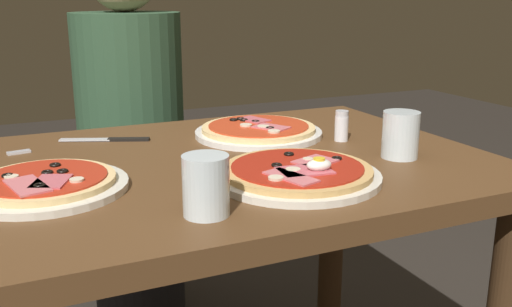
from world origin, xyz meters
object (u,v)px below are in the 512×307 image
object	(u,v)px
pizza_foreground	(298,173)
pizza_across_right	(259,131)
pizza_across_left	(45,184)
knife	(111,139)
diner_person	(131,152)
salt_shaker	(342,126)
water_glass_near	(206,190)
water_glass_far	(400,138)
dining_table	(211,221)

from	to	relation	value
pizza_foreground	pizza_across_right	world-z (taller)	pizza_foreground
pizza_across_left	knife	xyz separation A→B (m)	(0.16, 0.29, -0.01)
knife	diner_person	world-z (taller)	diner_person
pizza_foreground	diner_person	size ratio (longest dim) A/B	0.25
pizza_across_left	salt_shaker	xyz separation A→B (m)	(0.62, 0.08, 0.02)
water_glass_near	salt_shaker	world-z (taller)	water_glass_near
pizza_foreground	salt_shaker	bearing A→B (deg)	43.13
pizza_foreground	pizza_across_right	distance (m)	0.33
water_glass_far	knife	xyz separation A→B (m)	(-0.49, 0.37, -0.04)
dining_table	pizza_foreground	xyz separation A→B (m)	(0.10, -0.17, 0.14)
dining_table	water_glass_far	bearing A→B (deg)	-20.37
pizza_across_left	knife	bearing A→B (deg)	60.95
water_glass_far	salt_shaker	distance (m)	0.16
pizza_foreground	knife	bearing A→B (deg)	120.53
dining_table	pizza_foreground	world-z (taller)	pizza_foreground
pizza_across_right	water_glass_near	xyz separation A→B (m)	(-0.27, -0.41, 0.03)
dining_table	pizza_across_left	distance (m)	0.34
pizza_across_right	water_glass_near	size ratio (longest dim) A/B	3.19
water_glass_near	diner_person	bearing A→B (deg)	84.36
pizza_across_right	water_glass_near	world-z (taller)	water_glass_near
dining_table	pizza_across_right	bearing A→B (deg)	40.65
salt_shaker	pizza_across_right	bearing A→B (deg)	141.76
dining_table	knife	bearing A→B (deg)	121.21
knife	pizza_across_right	bearing A→B (deg)	-16.24
dining_table	pizza_across_right	world-z (taller)	pizza_across_right
pizza_across_right	diner_person	distance (m)	0.61
dining_table	knife	xyz separation A→B (m)	(-0.14, 0.24, 0.13)
pizza_across_left	pizza_foreground	bearing A→B (deg)	-16.46
pizza_foreground	water_glass_far	size ratio (longest dim) A/B	3.18
water_glass_far	diner_person	xyz separation A→B (m)	(-0.35, 0.84, -0.20)
pizza_foreground	pizza_across_left	distance (m)	0.42
water_glass_near	diner_person	size ratio (longest dim) A/B	0.08
water_glass_near	knife	world-z (taller)	water_glass_near
water_glass_far	knife	distance (m)	0.62
pizza_across_left	diner_person	bearing A→B (deg)	68.36
pizza_across_right	diner_person	bearing A→B (deg)	107.37
water_glass_far	diner_person	size ratio (longest dim) A/B	0.08
knife	pizza_foreground	bearing A→B (deg)	-59.47
knife	diner_person	size ratio (longest dim) A/B	0.16
dining_table	water_glass_far	size ratio (longest dim) A/B	11.82
diner_person	pizza_foreground	bearing A→B (deg)	96.70
diner_person	pizza_across_left	bearing A→B (deg)	68.36
pizza_foreground	knife	xyz separation A→B (m)	(-0.24, 0.41, -0.01)
water_glass_near	knife	bearing A→B (deg)	94.99
water_glass_near	diner_person	xyz separation A→B (m)	(0.10, 0.97, -0.20)
knife	water_glass_far	bearing A→B (deg)	-36.67
salt_shaker	diner_person	size ratio (longest dim) A/B	0.06
dining_table	pizza_foreground	bearing A→B (deg)	-60.43
pizza_foreground	diner_person	bearing A→B (deg)	96.70
pizza_across_left	water_glass_far	world-z (taller)	water_glass_far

